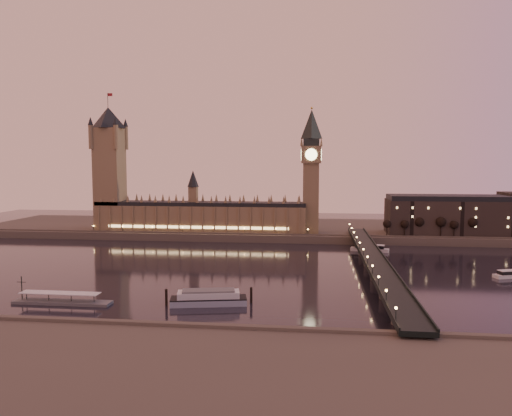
{
  "coord_description": "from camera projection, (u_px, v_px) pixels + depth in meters",
  "views": [
    {
      "loc": [
        57.63,
        -294.39,
        64.1
      ],
      "look_at": [
        18.31,
        35.0,
        34.2
      ],
      "focal_mm": 35.0,
      "sensor_mm": 36.0,
      "label": 1
    }
  ],
  "objects": [
    {
      "name": "moored_barge",
      "position": [
        209.0,
        298.0,
        226.32
      ],
      "size": [
        38.98,
        16.29,
        7.29
      ],
      "rotation": [
        0.0,
        0.0,
        0.2
      ],
      "color": "#8A99B0",
      "rests_on": "ground"
    },
    {
      "name": "far_embankment",
      "position": [
        285.0,
        229.0,
        463.06
      ],
      "size": [
        560.0,
        130.0,
        6.0
      ],
      "primitive_type": "cube",
      "color": "#423D35",
      "rests_on": "ground"
    },
    {
      "name": "bare_tree_1",
      "position": [
        404.0,
        223.0,
        394.98
      ],
      "size": [
        6.85,
        6.85,
        13.92
      ],
      "color": "black",
      "rests_on": "ground"
    },
    {
      "name": "bare_tree_3",
      "position": [
        439.0,
        224.0,
        391.8
      ],
      "size": [
        6.85,
        6.85,
        13.92
      ],
      "color": "black",
      "rests_on": "ground"
    },
    {
      "name": "palace_of_westminster",
      "position": [
        200.0,
        213.0,
        426.14
      ],
      "size": [
        180.0,
        26.62,
        52.0
      ],
      "color": "brown",
      "rests_on": "ground"
    },
    {
      "name": "big_ben",
      "position": [
        311.0,
        163.0,
        411.23
      ],
      "size": [
        17.68,
        17.68,
        104.0
      ],
      "color": "brown",
      "rests_on": "ground"
    },
    {
      "name": "bare_tree_2",
      "position": [
        421.0,
        224.0,
        393.39
      ],
      "size": [
        6.85,
        6.85,
        13.92
      ],
      "color": "black",
      "rests_on": "ground"
    },
    {
      "name": "near_embankment",
      "position": [
        204.0,
        404.0,
        126.82
      ],
      "size": [
        560.0,
        110.0,
        6.0
      ],
      "primitive_type": "cube",
      "color": "#423D35",
      "rests_on": "ground"
    },
    {
      "name": "cruise_boat_c",
      "position": [
        512.0,
        274.0,
        280.28
      ],
      "size": [
        21.91,
        12.31,
        4.24
      ],
      "rotation": [
        0.0,
        0.0,
        0.33
      ],
      "color": "silver",
      "rests_on": "ground"
    },
    {
      "name": "city_block",
      "position": [
        484.0,
        214.0,
        408.17
      ],
      "size": [
        155.0,
        45.0,
        34.0
      ],
      "color": "black",
      "rests_on": "ground"
    },
    {
      "name": "bare_tree_4",
      "position": [
        457.0,
        224.0,
        390.21
      ],
      "size": [
        6.85,
        6.85,
        13.92
      ],
      "color": "black",
      "rests_on": "ground"
    },
    {
      "name": "victoria_tower",
      "position": [
        109.0,
        161.0,
        431.62
      ],
      "size": [
        31.68,
        31.68,
        118.0
      ],
      "color": "brown",
      "rests_on": "ground"
    },
    {
      "name": "bare_tree_5",
      "position": [
        475.0,
        224.0,
        388.61
      ],
      "size": [
        6.85,
        6.85,
        13.92
      ],
      "color": "black",
      "rests_on": "ground"
    },
    {
      "name": "cruise_boat_b",
      "position": [
        370.0,
        248.0,
        363.29
      ],
      "size": [
        28.1,
        12.32,
        5.04
      ],
      "rotation": [
        0.0,
        0.0,
        -0.21
      ],
      "color": "silver",
      "rests_on": "ground"
    },
    {
      "name": "pontoon_pier",
      "position": [
        62.0,
        301.0,
        228.02
      ],
      "size": [
        45.68,
        7.61,
        12.18
      ],
      "color": "#595B5E",
      "rests_on": "ground"
    },
    {
      "name": "ground",
      "position": [
        219.0,
        269.0,
        303.7
      ],
      "size": [
        700.0,
        700.0,
        0.0
      ],
      "primitive_type": "plane",
      "color": "black",
      "rests_on": "ground"
    },
    {
      "name": "westminster_bridge",
      "position": [
        373.0,
        263.0,
        292.39
      ],
      "size": [
        13.2,
        260.0,
        15.3
      ],
      "color": "black",
      "rests_on": "ground"
    },
    {
      "name": "bare_tree_0",
      "position": [
        386.0,
        223.0,
        396.57
      ],
      "size": [
        6.85,
        6.85,
        13.92
      ],
      "color": "black",
      "rests_on": "ground"
    }
  ]
}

